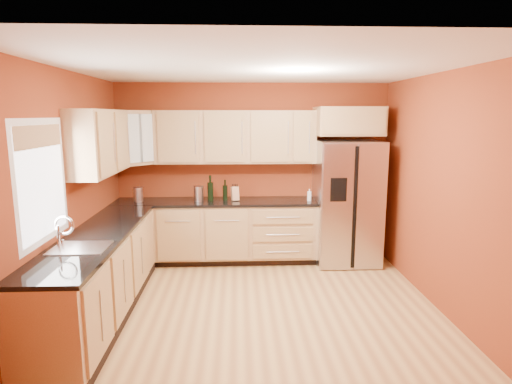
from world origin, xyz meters
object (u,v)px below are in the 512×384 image
refrigerator (347,202)px  soap_dispenser (309,195)px  wine_bottle_a (210,188)px  canister_left (199,194)px  knife_block (235,194)px

refrigerator → soap_dispenser: size_ratio=10.28×
wine_bottle_a → canister_left: bearing=-176.4°
refrigerator → soap_dispenser: 0.56m
wine_bottle_a → refrigerator: bearing=-1.5°
knife_block → soap_dispenser: (1.07, -0.08, -0.01)m
soap_dispenser → wine_bottle_a: bearing=177.4°
knife_block → soap_dispenser: bearing=-18.7°
refrigerator → knife_block: 1.62m
refrigerator → knife_block: size_ratio=8.88×
wine_bottle_a → soap_dispenser: (1.42, -0.06, -0.10)m
refrigerator → canister_left: 2.14m
canister_left → soap_dispenser: size_ratio=1.26×
wine_bottle_a → knife_block: wine_bottle_a is taller
knife_block → wine_bottle_a: bearing=168.7°
refrigerator → wine_bottle_a: refrigerator is taller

